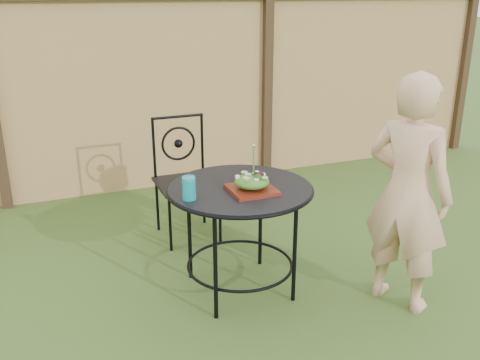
% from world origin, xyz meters
% --- Properties ---
extents(ground, '(60.00, 60.00, 0.00)m').
position_xyz_m(ground, '(0.00, 0.00, 0.00)').
color(ground, '#2A4115').
rests_on(ground, ground).
extents(fence, '(8.00, 0.12, 1.90)m').
position_xyz_m(fence, '(-0.00, 2.19, 0.95)').
color(fence, tan).
rests_on(fence, ground).
extents(patio_table, '(0.92, 0.92, 0.72)m').
position_xyz_m(patio_table, '(0.15, 0.04, 0.59)').
color(patio_table, black).
rests_on(patio_table, ground).
extents(patio_chair, '(0.46, 0.46, 0.95)m').
position_xyz_m(patio_chair, '(0.06, 1.00, 0.50)').
color(patio_chair, black).
rests_on(patio_chair, ground).
extents(diner, '(0.55, 0.63, 1.46)m').
position_xyz_m(diner, '(1.03, -0.47, 0.73)').
color(diner, tan).
rests_on(diner, ground).
extents(salad_plate, '(0.27, 0.27, 0.02)m').
position_xyz_m(salad_plate, '(0.18, -0.06, 0.74)').
color(salad_plate, '#48100A').
rests_on(salad_plate, patio_table).
extents(salad, '(0.21, 0.21, 0.08)m').
position_xyz_m(salad, '(0.18, -0.06, 0.79)').
color(salad, '#235614').
rests_on(salad, salad_plate).
extents(fork, '(0.01, 0.01, 0.18)m').
position_xyz_m(fork, '(0.19, -0.06, 0.92)').
color(fork, silver).
rests_on(fork, salad).
extents(drinking_glass, '(0.08, 0.08, 0.14)m').
position_xyz_m(drinking_glass, '(-0.21, -0.04, 0.79)').
color(drinking_glass, '#0D999B').
rests_on(drinking_glass, patio_table).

